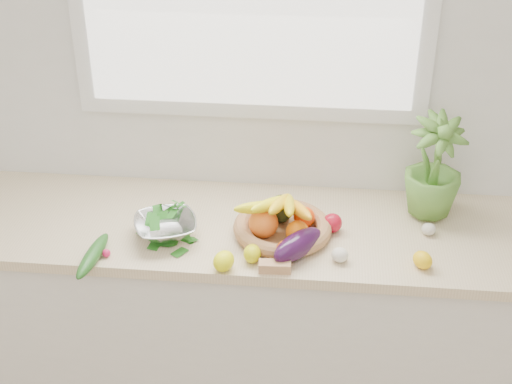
# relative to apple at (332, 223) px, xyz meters

# --- Properties ---
(back_wall) EXTENTS (4.50, 0.02, 2.70)m
(back_wall) POSITION_rel_apple_xyz_m (-0.32, 0.32, 0.41)
(back_wall) COLOR white
(back_wall) RESTS_ON ground
(counter_cabinet) EXTENTS (2.20, 0.58, 0.86)m
(counter_cabinet) POSITION_rel_apple_xyz_m (-0.32, 0.02, -0.51)
(counter_cabinet) COLOR silver
(counter_cabinet) RESTS_ON ground
(countertop) EXTENTS (2.24, 0.62, 0.04)m
(countertop) POSITION_rel_apple_xyz_m (-0.32, 0.02, -0.06)
(countertop) COLOR beige
(countertop) RESTS_ON counter_cabinet
(orange_loose) EXTENTS (0.08, 0.08, 0.08)m
(orange_loose) POSITION_rel_apple_xyz_m (-0.15, -0.20, 0.00)
(orange_loose) COLOR #E94E07
(orange_loose) RESTS_ON countertop
(lemon_a) EXTENTS (0.06, 0.08, 0.06)m
(lemon_a) POSITION_rel_apple_xyz_m (-0.27, -0.21, -0.01)
(lemon_a) COLOR #DAD80B
(lemon_a) RESTS_ON countertop
(lemon_b) EXTENTS (0.09, 0.10, 0.07)m
(lemon_b) POSITION_rel_apple_xyz_m (-0.35, -0.26, -0.00)
(lemon_b) COLOR #FEFF0D
(lemon_b) RESTS_ON countertop
(lemon_c) EXTENTS (0.09, 0.09, 0.06)m
(lemon_c) POSITION_rel_apple_xyz_m (0.30, -0.19, -0.01)
(lemon_c) COLOR yellow
(lemon_c) RESTS_ON countertop
(apple) EXTENTS (0.08, 0.08, 0.07)m
(apple) POSITION_rel_apple_xyz_m (0.00, 0.00, 0.00)
(apple) COLOR #A90D21
(apple) RESTS_ON countertop
(ginger) EXTENTS (0.11, 0.05, 0.03)m
(ginger) POSITION_rel_apple_xyz_m (-0.19, -0.26, -0.02)
(ginger) COLOR tan
(ginger) RESTS_ON countertop
(garlic_a) EXTENTS (0.05, 0.05, 0.04)m
(garlic_a) POSITION_rel_apple_xyz_m (0.34, 0.01, -0.01)
(garlic_a) COLOR beige
(garlic_a) RESTS_ON countertop
(garlic_b) EXTENTS (0.06, 0.06, 0.05)m
(garlic_b) POSITION_rel_apple_xyz_m (-0.13, -0.03, -0.01)
(garlic_b) COLOR silver
(garlic_b) RESTS_ON countertop
(garlic_c) EXTENTS (0.06, 0.06, 0.05)m
(garlic_c) POSITION_rel_apple_xyz_m (0.03, -0.18, -0.01)
(garlic_c) COLOR white
(garlic_c) RESTS_ON countertop
(eggplant) EXTENTS (0.21, 0.23, 0.09)m
(eggplant) POSITION_rel_apple_xyz_m (-0.11, -0.16, 0.01)
(eggplant) COLOR #2D0D33
(eggplant) RESTS_ON countertop
(cucumber) EXTENTS (0.07, 0.27, 0.05)m
(cucumber) POSITION_rel_apple_xyz_m (-0.80, -0.26, -0.01)
(cucumber) COLOR #1F5117
(cucumber) RESTS_ON countertop
(radish) EXTENTS (0.03, 0.03, 0.03)m
(radish) POSITION_rel_apple_xyz_m (-0.76, -0.23, -0.02)
(radish) COLOR #DD1B55
(radish) RESTS_ON countertop
(potted_herb) EXTENTS (0.27, 0.27, 0.38)m
(potted_herb) POSITION_rel_apple_xyz_m (0.35, 0.15, 0.17)
(potted_herb) COLOR #568C33
(potted_herb) RESTS_ON countertop
(fruit_basket) EXTENTS (0.42, 0.42, 0.18)m
(fruit_basket) POSITION_rel_apple_xyz_m (-0.18, -0.04, 0.02)
(fruit_basket) COLOR tan
(fruit_basket) RESTS_ON countertop
(colander_with_spinach) EXTENTS (0.28, 0.28, 0.12)m
(colander_with_spinach) POSITION_rel_apple_xyz_m (-0.58, -0.10, 0.02)
(colander_with_spinach) COLOR silver
(colander_with_spinach) RESTS_ON countertop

